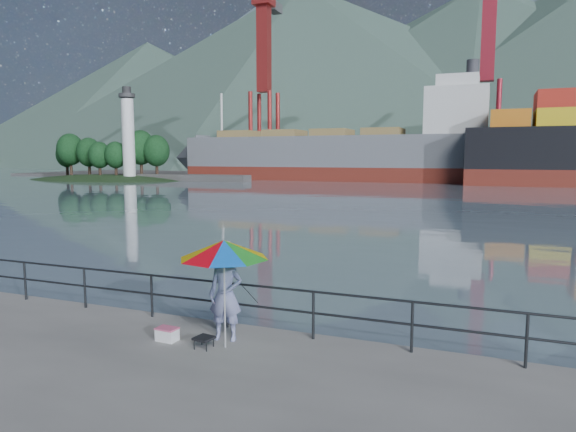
% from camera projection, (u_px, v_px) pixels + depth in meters
% --- Properties ---
extents(harbor_water, '(500.00, 280.00, 0.00)m').
position_uv_depth(harbor_water, '(464.00, 171.00, 130.24)').
color(harbor_water, slate).
rests_on(harbor_water, ground).
extents(far_dock, '(200.00, 40.00, 0.40)m').
position_uv_depth(far_dock, '(513.00, 177.00, 92.41)').
color(far_dock, '#514F4C').
rests_on(far_dock, ground).
extents(guardrail, '(22.00, 0.06, 1.03)m').
position_uv_depth(guardrail, '(188.00, 300.00, 11.65)').
color(guardrail, '#2D3033').
rests_on(guardrail, ground).
extents(lighthouse_islet, '(48.00, 26.40, 19.20)m').
position_uv_depth(lighthouse_islet, '(105.00, 177.00, 87.44)').
color(lighthouse_islet, '#263F1E').
rests_on(lighthouse_islet, ground).
extents(fisherman, '(0.77, 0.59, 1.89)m').
position_uv_depth(fisherman, '(226.00, 295.00, 10.49)').
color(fisherman, navy).
rests_on(fisherman, ground).
extents(beach_umbrella, '(2.07, 2.07, 2.15)m').
position_uv_depth(beach_umbrella, '(224.00, 249.00, 9.90)').
color(beach_umbrella, white).
rests_on(beach_umbrella, ground).
extents(folding_stool, '(0.40, 0.40, 0.23)m').
position_uv_depth(folding_stool, '(204.00, 342.00, 10.09)').
color(folding_stool, black).
rests_on(folding_stool, ground).
extents(cooler_bag, '(0.43, 0.30, 0.24)m').
position_uv_depth(cooler_bag, '(167.00, 335.00, 10.51)').
color(cooler_bag, white).
rests_on(cooler_bag, ground).
extents(fishing_rod, '(0.13, 1.90, 1.34)m').
position_uv_depth(fishing_rod, '(242.00, 324.00, 11.54)').
color(fishing_rod, black).
rests_on(fishing_rod, ground).
extents(bulk_carrier, '(54.67, 9.46, 14.50)m').
position_uv_depth(bulk_carrier, '(356.00, 154.00, 84.11)').
color(bulk_carrier, maroon).
rests_on(bulk_carrier, ground).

